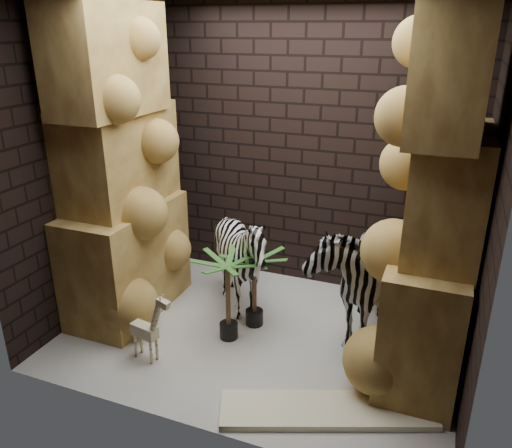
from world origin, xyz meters
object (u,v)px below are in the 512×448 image
at_px(giraffe_toy, 144,323).
at_px(zebra_right, 355,261).
at_px(palm_back, 228,298).
at_px(zebra_left, 241,266).
at_px(surfboard, 327,410).
at_px(palm_front, 254,289).

bearing_deg(giraffe_toy, zebra_right, 46.31).
bearing_deg(palm_back, zebra_left, 97.19).
relative_size(palm_back, surfboard, 0.52).
bearing_deg(palm_back, palm_front, 65.12).
bearing_deg(giraffe_toy, palm_front, 62.25).
xyz_separation_m(giraffe_toy, palm_front, (0.67, 0.85, 0.03)).
relative_size(zebra_right, surfboard, 0.90).
bearing_deg(zebra_left, palm_front, -34.48).
bearing_deg(giraffe_toy, zebra_left, 74.97).
height_order(giraffe_toy, palm_front, palm_front).
distance_m(giraffe_toy, surfboard, 1.66).
bearing_deg(zebra_right, palm_back, -152.47).
xyz_separation_m(palm_front, palm_back, (-0.14, -0.30, 0.03)).
height_order(zebra_left, surfboard, zebra_left).
xyz_separation_m(zebra_left, giraffe_toy, (-0.48, -0.99, -0.17)).
bearing_deg(zebra_right, surfboard, -87.78).
bearing_deg(palm_back, giraffe_toy, -134.30).
distance_m(zebra_right, zebra_left, 1.10).
relative_size(zebra_right, giraffe_toy, 2.02).
distance_m(palm_front, surfboard, 1.38).
height_order(zebra_right, palm_front, zebra_right).
height_order(palm_front, surfboard, palm_front).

